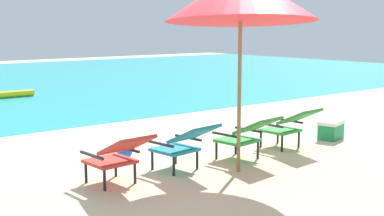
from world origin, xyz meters
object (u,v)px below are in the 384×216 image
Objects in this scene: swim_buoy at (4,95)px; lounge_chair_near_left at (184,142)px; lounge_chair_far_left at (118,154)px; lounge_chair_far_right at (289,124)px; beach_ball at (125,152)px; cooler_box at (331,130)px; lounge_chair_near_right at (247,134)px.

lounge_chair_near_left reaches higher than swim_buoy.
lounge_chair_far_left is 1.01m from lounge_chair_near_left.
swim_buoy is at bearing 79.72° from lounge_chair_far_left.
lounge_chair_far_left and lounge_chair_far_right have the same top height.
beach_ball is (-0.84, -7.61, 0.02)m from swim_buoy.
lounge_chair_near_left is 1.02× the size of lounge_chair_far_right.
lounge_chair_far_right is (3.10, 0.02, 0.00)m from lounge_chair_far_left.
lounge_chair_far_right is (2.09, 0.01, 0.00)m from lounge_chair_near_left.
beach_ball is at bearing 163.94° from cooler_box.
lounge_chair_near_left is 1.00× the size of lounge_chair_near_right.
lounge_chair_near_left is (-0.57, -8.69, 0.31)m from swim_buoy.
swim_buoy is 1.75× the size of lounge_chair_far_right.
lounge_chair_near_left reaches higher than beach_ball.
lounge_chair_near_left is at bearing 0.79° from lounge_chair_far_left.
lounge_chair_far_right reaches higher than cooler_box.
lounge_chair_near_left is at bearing -93.74° from swim_buoy.
lounge_chair_near_right is 1.74× the size of cooler_box.
beach_ball is at bearing 104.08° from lounge_chair_near_left.
cooler_box is (1.15, 0.06, -0.24)m from lounge_chair_far_right.
lounge_chair_far_left is (-1.58, -8.70, 0.31)m from swim_buoy.
lounge_chair_near_right reaches higher than beach_ball.
lounge_chair_far_left is at bearing -178.95° from cooler_box.
lounge_chair_near_right is at bearing -5.90° from lounge_chair_near_left.
cooler_box is at bearing 1.13° from lounge_chair_near_left.
lounge_chair_far_left is at bearing 177.36° from lounge_chair_near_right.
lounge_chair_near_left is at bearing -178.87° from cooler_box.
cooler_box is at bearing -72.79° from swim_buoy.
lounge_chair_far_left reaches higher than cooler_box.
beach_ball is 3.65m from cooler_box.
lounge_chair_far_right is at bearing 0.40° from lounge_chair_far_left.
lounge_chair_near_left is at bearing -179.79° from lounge_chair_far_right.
lounge_chair_near_left is 2.09m from lounge_chair_far_right.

